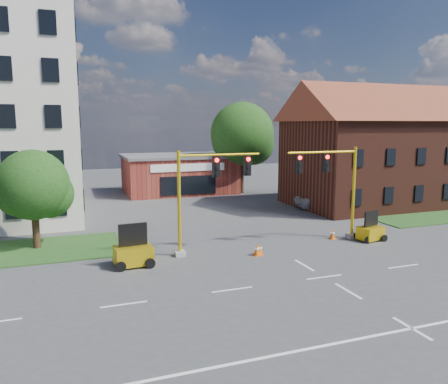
# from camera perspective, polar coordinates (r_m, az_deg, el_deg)

# --- Properties ---
(ground) EXTENTS (120.00, 120.00, 0.00)m
(ground) POSITION_cam_1_polar(r_m,az_deg,el_deg) (23.11, 12.96, -10.78)
(ground) COLOR #424345
(ground) RESTS_ON ground
(lane_markings) EXTENTS (60.00, 36.00, 0.01)m
(lane_markings) POSITION_cam_1_polar(r_m,az_deg,el_deg) (20.83, 17.55, -13.18)
(lane_markings) COLOR white
(lane_markings) RESTS_ON ground
(brick_shop) EXTENTS (12.40, 8.40, 4.30)m
(brick_shop) POSITION_cam_1_polar(r_m,az_deg,el_deg) (49.96, -5.88, 2.44)
(brick_shop) COLOR maroon
(brick_shop) RESTS_ON ground
(townhouse_row) EXTENTS (21.00, 11.00, 11.50)m
(townhouse_row) POSITION_cam_1_polar(r_m,az_deg,el_deg) (45.53, 21.46, 6.03)
(townhouse_row) COLOR #4F2217
(townhouse_row) RESTS_ON ground
(tree_large) EXTENTS (7.38, 7.03, 10.14)m
(tree_large) POSITION_cam_1_polar(r_m,az_deg,el_deg) (49.07, 2.73, 7.26)
(tree_large) COLOR #352113
(tree_large) RESTS_ON ground
(tree_nw_front) EXTENTS (4.53, 4.31, 6.18)m
(tree_nw_front) POSITION_cam_1_polar(r_m,az_deg,el_deg) (29.08, -23.22, 0.55)
(tree_nw_front) COLOR #352113
(tree_nw_front) RESTS_ON ground
(signal_mast_west) EXTENTS (5.30, 0.60, 6.20)m
(signal_mast_west) POSITION_cam_1_polar(r_m,az_deg,el_deg) (25.65, -2.33, 0.42)
(signal_mast_west) COLOR #9A9A94
(signal_mast_west) RESTS_ON ground
(signal_mast_east) EXTENTS (5.30, 0.60, 6.20)m
(signal_mast_east) POSITION_cam_1_polar(r_m,az_deg,el_deg) (29.45, 14.05, 1.25)
(signal_mast_east) COLOR #9A9A94
(signal_mast_east) RESTS_ON ground
(trailer_west) EXTENTS (2.09, 1.47, 2.27)m
(trailer_west) POSITION_cam_1_polar(r_m,az_deg,el_deg) (24.49, -11.75, -7.86)
(trailer_west) COLOR yellow
(trailer_west) RESTS_ON ground
(trailer_east) EXTENTS (1.89, 1.49, 1.90)m
(trailer_east) POSITION_cam_1_polar(r_m,az_deg,el_deg) (30.78, 18.60, -4.93)
(trailer_east) COLOR yellow
(trailer_east) RESTS_ON ground
(cone_a) EXTENTS (0.40, 0.40, 0.70)m
(cone_a) POSITION_cam_1_polar(r_m,az_deg,el_deg) (26.18, 4.70, -7.46)
(cone_a) COLOR #E9600C
(cone_a) RESTS_ON ground
(cone_b) EXTENTS (0.40, 0.40, 0.70)m
(cone_b) POSITION_cam_1_polar(r_m,az_deg,el_deg) (25.95, 4.31, -7.60)
(cone_b) COLOR #E9600C
(cone_b) RESTS_ON ground
(cone_c) EXTENTS (0.40, 0.40, 0.70)m
(cone_c) POSITION_cam_1_polar(r_m,az_deg,el_deg) (30.45, 13.98, -5.37)
(cone_c) COLOR #E9600C
(cone_c) RESTS_ON ground
(cone_d) EXTENTS (0.40, 0.40, 0.70)m
(cone_d) POSITION_cam_1_polar(r_m,az_deg,el_deg) (32.16, 17.64, -4.77)
(cone_d) COLOR #E9600C
(cone_d) RESTS_ON ground
(pickup_white) EXTENTS (5.68, 3.09, 1.51)m
(pickup_white) POSITION_cam_1_polar(r_m,az_deg,el_deg) (41.21, 13.06, -1.07)
(pickup_white) COLOR silver
(pickup_white) RESTS_ON ground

